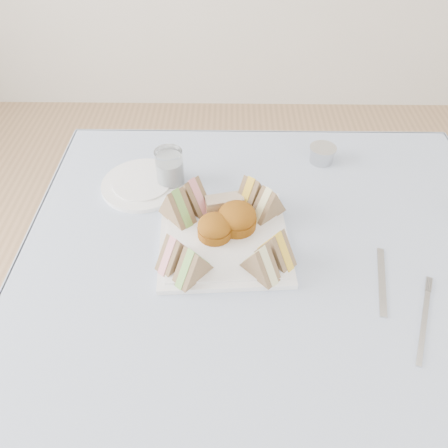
{
  "coord_description": "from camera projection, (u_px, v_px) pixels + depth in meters",
  "views": [
    {
      "loc": [
        -0.08,
        -0.53,
        1.41
      ],
      "look_at": [
        -0.09,
        0.09,
        0.8
      ],
      "focal_mm": 35.0,
      "sensor_mm": 36.0,
      "label": 1
    }
  ],
  "objects": [
    {
      "name": "sandwich_fl_a",
      "position": [
        175.0,
        250.0,
        0.83
      ],
      "size": [
        0.08,
        0.08,
        0.07
      ],
      "primitive_type": null,
      "rotation": [
        0.0,
        0.0,
        0.83
      ],
      "color": "#856748",
      "rests_on": "serving_plate"
    },
    {
      "name": "sandwich_br_a",
      "position": [
        268.0,
        202.0,
        0.92
      ],
      "size": [
        0.09,
        0.08,
        0.07
      ],
      "primitive_type": null,
      "rotation": [
        0.0,
        0.0,
        -2.39
      ],
      "color": "#856748",
      "rests_on": "serving_plate"
    },
    {
      "name": "sandwich_fr_b",
      "position": [
        261.0,
        260.0,
        0.81
      ],
      "size": [
        0.08,
        0.08,
        0.07
      ],
      "primitive_type": null,
      "rotation": [
        0.0,
        0.0,
        -0.81
      ],
      "color": "#856748",
      "rests_on": "serving_plate"
    },
    {
      "name": "scone_left",
      "position": [
        215.0,
        228.0,
        0.89
      ],
      "size": [
        0.08,
        0.08,
        0.05
      ],
      "primitive_type": "cylinder",
      "rotation": [
        0.0,
        0.0,
        -0.09
      ],
      "color": "brown",
      "rests_on": "serving_plate"
    },
    {
      "name": "tablecloth",
      "position": [
        271.0,
        277.0,
        0.85
      ],
      "size": [
        1.02,
        1.02,
        0.01
      ],
      "primitive_type": "cube",
      "color": "silver",
      "rests_on": "table"
    },
    {
      "name": "side_plate",
      "position": [
        143.0,
        184.0,
        1.03
      ],
      "size": [
        0.24,
        0.24,
        0.01
      ],
      "primitive_type": "cylinder",
      "rotation": [
        0.0,
        0.0,
        -0.27
      ],
      "color": "white",
      "rests_on": "tablecloth"
    },
    {
      "name": "sandwich_bl_b",
      "position": [
        192.0,
        193.0,
        0.94
      ],
      "size": [
        0.09,
        0.09,
        0.08
      ],
      "primitive_type": null,
      "rotation": [
        0.0,
        0.0,
        2.4
      ],
      "color": "#856748",
      "rests_on": "serving_plate"
    },
    {
      "name": "sandwich_fr_a",
      "position": [
        276.0,
        246.0,
        0.83
      ],
      "size": [
        0.09,
        0.08,
        0.07
      ],
      "primitive_type": null,
      "rotation": [
        0.0,
        0.0,
        -0.77
      ],
      "color": "#856748",
      "rests_on": "serving_plate"
    },
    {
      "name": "sandwich_bl_a",
      "position": [
        176.0,
        204.0,
        0.92
      ],
      "size": [
        0.09,
        0.09,
        0.08
      ],
      "primitive_type": null,
      "rotation": [
        0.0,
        0.0,
        2.3
      ],
      "color": "#856748",
      "rests_on": "serving_plate"
    },
    {
      "name": "sandwich_fl_b",
      "position": [
        192.0,
        263.0,
        0.81
      ],
      "size": [
        0.08,
        0.08,
        0.07
      ],
      "primitive_type": null,
      "rotation": [
        0.0,
        0.0,
        0.85
      ],
      "color": "#856748",
      "rests_on": "serving_plate"
    },
    {
      "name": "sandwich_br_b",
      "position": [
        251.0,
        192.0,
        0.95
      ],
      "size": [
        0.08,
        0.09,
        0.08
      ],
      "primitive_type": null,
      "rotation": [
        0.0,
        0.0,
        -2.22
      ],
      "color": "#856748",
      "rests_on": "serving_plate"
    },
    {
      "name": "water_glass",
      "position": [
        170.0,
        168.0,
        1.01
      ],
      "size": [
        0.08,
        0.08,
        0.09
      ],
      "primitive_type": "cylinder",
      "rotation": [
        0.0,
        0.0,
        -0.25
      ],
      "color": "white",
      "rests_on": "tablecloth"
    },
    {
      "name": "floor",
      "position": [
        253.0,
        425.0,
        1.37
      ],
      "size": [
        4.0,
        4.0,
        0.0
      ],
      "primitive_type": "plane",
      "color": "#9E7751",
      "rests_on": "ground"
    },
    {
      "name": "tea_strainer",
      "position": [
        322.0,
        155.0,
        1.1
      ],
      "size": [
        0.08,
        0.08,
        0.04
      ],
      "primitive_type": "cylinder",
      "rotation": [
        0.0,
        0.0,
        -0.21
      ],
      "color": "#B3B3B3",
      "rests_on": "tablecloth"
    },
    {
      "name": "table",
      "position": [
        260.0,
        369.0,
        1.11
      ],
      "size": [
        0.9,
        0.9,
        0.74
      ],
      "primitive_type": "cube",
      "color": "brown",
      "rests_on": "floor"
    },
    {
      "name": "scone_right",
      "position": [
        237.0,
        218.0,
        0.9
      ],
      "size": [
        0.1,
        0.1,
        0.05
      ],
      "primitive_type": "cylinder",
      "rotation": [
        0.0,
        0.0,
        0.26
      ],
      "color": "brown",
      "rests_on": "serving_plate"
    },
    {
      "name": "knife",
      "position": [
        382.0,
        281.0,
        0.83
      ],
      "size": [
        0.05,
        0.17,
        0.0
      ],
      "primitive_type": "cube",
      "rotation": [
        0.0,
        0.0,
        -0.2
      ],
      "color": "#B3B3B3",
      "rests_on": "tablecloth"
    },
    {
      "name": "serving_plate",
      "position": [
        224.0,
        239.0,
        0.91
      ],
      "size": [
        0.28,
        0.28,
        0.01
      ],
      "primitive_type": "cube",
      "rotation": [
        0.0,
        0.0,
        0.07
      ],
      "color": "white",
      "rests_on": "tablecloth"
    },
    {
      "name": "pastry_slice",
      "position": [
        224.0,
        204.0,
        0.95
      ],
      "size": [
        0.09,
        0.05,
        0.04
      ],
      "primitive_type": "cube",
      "rotation": [
        0.0,
        0.0,
        0.23
      ],
      "color": "#E5B986",
      "rests_on": "serving_plate"
    },
    {
      "name": "fork",
      "position": [
        423.0,
        326.0,
        0.76
      ],
      "size": [
        0.07,
        0.16,
        0.0
      ],
      "primitive_type": "cube",
      "rotation": [
        0.0,
        0.0,
        -0.39
      ],
      "color": "#B3B3B3",
      "rests_on": "tablecloth"
    }
  ]
}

